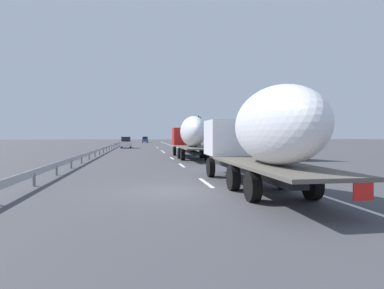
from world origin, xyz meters
TOP-DOWN VIEW (x-y plane):
  - ground_plane at (40.00, 0.00)m, footprint 260.00×260.00m
  - lane_stripe_0 at (2.00, -1.80)m, footprint 3.20×0.20m
  - lane_stripe_1 at (11.42, -1.80)m, footprint 3.20×0.20m
  - lane_stripe_2 at (19.32, -1.80)m, footprint 3.20×0.20m
  - lane_stripe_3 at (31.03, -1.80)m, footprint 3.20×0.20m
  - lane_stripe_4 at (35.04, -1.80)m, footprint 3.20×0.20m
  - lane_stripe_5 at (47.98, -1.80)m, footprint 3.20×0.20m
  - edge_line_right at (45.00, -5.50)m, footprint 110.00×0.20m
  - truck_lead at (18.77, -3.60)m, footprint 13.69×2.55m
  - truck_trailing at (-0.59, -3.60)m, footprint 12.63×2.55m
  - car_blue_sedan at (89.20, -0.14)m, footprint 4.44×1.75m
  - car_white_van at (46.74, 3.78)m, footprint 4.34×1.76m
  - road_sign at (42.46, -6.70)m, footprint 0.10×0.90m
  - tree_0 at (15.53, -12.24)m, footprint 3.93×3.93m
  - tree_1 at (54.77, -10.66)m, footprint 3.60×3.60m
  - tree_2 at (60.47, -12.02)m, footprint 3.57×3.57m
  - guardrail_median at (43.00, 6.00)m, footprint 94.00×0.10m

SIDE VIEW (x-z plane):
  - ground_plane at x=40.00m, z-range 0.00..0.00m
  - lane_stripe_0 at x=2.00m, z-range 0.00..0.01m
  - lane_stripe_1 at x=11.42m, z-range 0.00..0.01m
  - lane_stripe_2 at x=19.32m, z-range 0.00..0.01m
  - lane_stripe_3 at x=31.03m, z-range 0.00..0.01m
  - lane_stripe_4 at x=35.04m, z-range 0.00..0.01m
  - lane_stripe_5 at x=47.98m, z-range 0.00..0.01m
  - edge_line_right at x=45.00m, z-range 0.00..0.01m
  - guardrail_median at x=43.00m, z-range 0.20..0.96m
  - car_blue_sedan at x=89.20m, z-range 0.01..1.86m
  - car_white_van at x=46.74m, z-range -0.01..1.99m
  - road_sign at x=42.46m, z-range 0.62..3.83m
  - truck_lead at x=18.77m, z-range 0.32..4.38m
  - truck_trailing at x=-0.59m, z-range 0.32..4.40m
  - tree_0 at x=15.53m, z-range 0.60..5.64m
  - tree_2 at x=60.47m, z-range 0.61..7.20m
  - tree_1 at x=54.77m, z-range 0.90..7.42m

